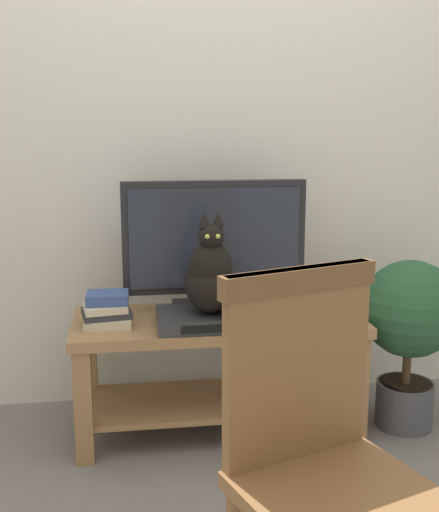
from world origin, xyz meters
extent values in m
plane|color=slate|center=(0.00, 0.00, 0.00)|extent=(12.00, 12.00, 0.00)
cube|color=beige|center=(0.00, 0.94, 1.40)|extent=(7.00, 0.12, 2.80)
cube|color=olive|center=(-0.02, 0.49, 0.49)|extent=(1.22, 0.50, 0.04)
cube|color=olive|center=(-0.58, 0.29, 0.23)|extent=(0.07, 0.07, 0.47)
cube|color=olive|center=(0.53, 0.29, 0.23)|extent=(0.07, 0.07, 0.47)
cube|color=olive|center=(-0.58, 0.69, 0.23)|extent=(0.07, 0.07, 0.47)
cube|color=olive|center=(0.53, 0.69, 0.23)|extent=(0.07, 0.07, 0.47)
cube|color=olive|center=(-0.02, 0.49, 0.14)|extent=(1.12, 0.42, 0.02)
cube|color=black|center=(-0.02, 0.60, 0.53)|extent=(0.36, 0.20, 0.03)
cube|color=black|center=(-0.02, 0.60, 0.57)|extent=(0.06, 0.04, 0.05)
cube|color=black|center=(-0.02, 0.60, 0.84)|extent=(0.79, 0.05, 0.48)
cube|color=#232833|center=(-0.02, 0.57, 0.84)|extent=(0.73, 0.01, 0.43)
sphere|color=#2672F2|center=(0.35, 0.57, 0.61)|extent=(0.01, 0.01, 0.01)
cube|color=#2D2D30|center=(-0.07, 0.38, 0.54)|extent=(0.42, 0.26, 0.06)
cube|color=black|center=(-0.07, 0.25, 0.54)|extent=(0.25, 0.01, 0.03)
ellipsoid|color=black|center=(-0.07, 0.38, 0.69)|extent=(0.20, 0.26, 0.23)
ellipsoid|color=black|center=(-0.07, 0.35, 0.76)|extent=(0.17, 0.17, 0.21)
sphere|color=black|center=(-0.07, 0.33, 0.89)|extent=(0.10, 0.10, 0.10)
cone|color=black|center=(-0.10, 0.33, 0.96)|extent=(0.05, 0.05, 0.06)
cone|color=black|center=(-0.04, 0.33, 0.96)|extent=(0.05, 0.05, 0.06)
sphere|color=#B2C64C|center=(-0.09, 0.29, 0.90)|extent=(0.02, 0.02, 0.02)
sphere|color=#B2C64C|center=(-0.05, 0.29, 0.90)|extent=(0.02, 0.02, 0.02)
cylinder|color=black|center=(-0.01, 0.29, 0.59)|extent=(0.07, 0.21, 0.04)
cube|color=brown|center=(0.10, -0.79, 0.45)|extent=(0.56, 0.56, 0.04)
cube|color=brown|center=(0.03, -0.60, 0.72)|extent=(0.41, 0.17, 0.50)
cube|color=brown|center=(0.03, -0.60, 0.94)|extent=(0.43, 0.19, 0.06)
cube|color=beige|center=(-0.48, 0.43, 0.53)|extent=(0.19, 0.15, 0.04)
cube|color=#2D2D33|center=(-0.49, 0.44, 0.56)|extent=(0.21, 0.19, 0.03)
cube|color=beige|center=(-0.49, 0.43, 0.59)|extent=(0.18, 0.16, 0.03)
cube|color=#33477A|center=(-0.48, 0.45, 0.63)|extent=(0.17, 0.14, 0.04)
cylinder|color=#47474C|center=(0.80, 0.41, 0.10)|extent=(0.25, 0.25, 0.20)
cylinder|color=#332319|center=(0.80, 0.41, 0.19)|extent=(0.23, 0.23, 0.02)
cylinder|color=#4C3823|center=(0.80, 0.41, 0.29)|extent=(0.04, 0.04, 0.17)
sphere|color=#234C2D|center=(0.80, 0.41, 0.54)|extent=(0.42, 0.42, 0.42)
camera|label=1|loc=(-0.39, -2.10, 1.33)|focal=45.28mm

